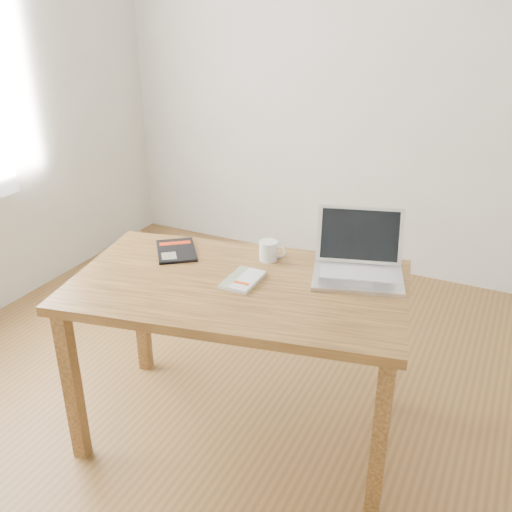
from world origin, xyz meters
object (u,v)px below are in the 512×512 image
at_px(coffee_mug, 269,250).
at_px(black_guidebook, 176,251).
at_px(white_guidebook, 243,280).
at_px(desk, 239,301).
at_px(laptop, 358,262).

bearing_deg(coffee_mug, black_guidebook, -179.88).
bearing_deg(white_guidebook, coffee_mug, 87.52).
bearing_deg(desk, laptop, 23.37).
distance_m(desk, coffee_mug, 0.28).
height_order(white_guidebook, laptop, laptop).
bearing_deg(white_guidebook, laptop, 34.00).
distance_m(desk, laptop, 0.52).
distance_m(desk, white_guidebook, 0.10).
xyz_separation_m(desk, black_guidebook, (-0.39, 0.14, 0.10)).
distance_m(white_guidebook, coffee_mug, 0.24).
bearing_deg(laptop, black_guidebook, 173.66).
bearing_deg(coffee_mug, laptop, -8.54).
height_order(desk, white_guidebook, white_guidebook).
distance_m(black_guidebook, coffee_mug, 0.42).
bearing_deg(laptop, coffee_mug, 169.15).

